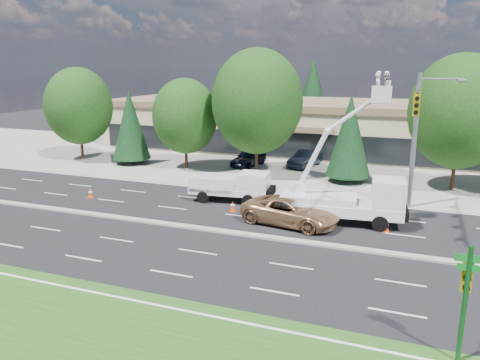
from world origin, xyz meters
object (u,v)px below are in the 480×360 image
at_px(utility_pickup, 235,189).
at_px(minivan, 291,211).
at_px(signal_mast, 416,122).
at_px(bucket_truck, 351,193).
at_px(street_sign_pole, 466,291).

bearing_deg(utility_pickup, minivan, -41.44).
bearing_deg(signal_mast, bucket_truck, -140.11).
xyz_separation_m(signal_mast, bucket_truck, (-3.31, -2.77, -4.13)).
bearing_deg(bucket_truck, minivan, -162.43).
bearing_deg(utility_pickup, bucket_truck, -19.90).
bearing_deg(bucket_truck, utility_pickup, 160.49).
distance_m(bucket_truck, minivan, 3.83).
distance_m(street_sign_pole, minivan, 14.24).
height_order(signal_mast, minivan, signal_mast).
xyz_separation_m(street_sign_pole, minivan, (-8.64, 11.20, -1.62)).
relative_size(utility_pickup, minivan, 0.98).
relative_size(signal_mast, bucket_truck, 1.11).
xyz_separation_m(signal_mast, minivan, (-6.67, -4.24, -5.23)).
distance_m(street_sign_pole, bucket_truck, 13.74).
height_order(utility_pickup, minivan, utility_pickup).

